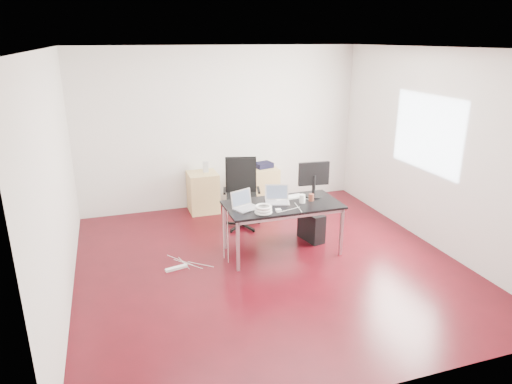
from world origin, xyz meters
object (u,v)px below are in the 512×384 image
object	(u,v)px
filing_cabinet_left	(203,192)
pc_tower	(311,226)
desk	(283,207)
office_chair	(241,189)
filing_cabinet_right	(263,186)

from	to	relation	value
filing_cabinet_left	pc_tower	bearing A→B (deg)	-52.65
desk	filing_cabinet_left	size ratio (longest dim) A/B	2.29
office_chair	desk	bearing A→B (deg)	-62.62
office_chair	pc_tower	distance (m)	1.28
office_chair	filing_cabinet_right	size ratio (longest dim) A/B	1.54
filing_cabinet_left	filing_cabinet_right	xyz separation A→B (m)	(1.10, 0.00, 0.00)
filing_cabinet_right	pc_tower	bearing A→B (deg)	-83.49
office_chair	pc_tower	bearing A→B (deg)	-32.85
office_chair	filing_cabinet_right	distance (m)	1.06
filing_cabinet_right	filing_cabinet_left	bearing A→B (deg)	180.00
filing_cabinet_left	filing_cabinet_right	world-z (taller)	same
filing_cabinet_left	pc_tower	distance (m)	2.14
filing_cabinet_right	desk	bearing A→B (deg)	-100.88
office_chair	filing_cabinet_left	world-z (taller)	office_chair
pc_tower	office_chair	bearing A→B (deg)	120.34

